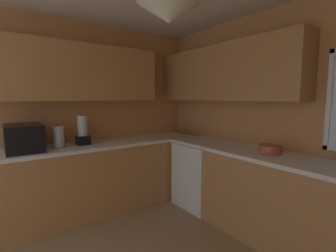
% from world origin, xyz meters
% --- Properties ---
extents(room_shell, '(4.02, 3.35, 2.54)m').
position_xyz_m(room_shell, '(-0.37, 0.48, 1.71)').
color(room_shell, '#C6844C').
rests_on(room_shell, ground_plane).
extents(counter_run_left, '(0.65, 2.96, 0.91)m').
position_xyz_m(counter_run_left, '(-1.64, 0.00, 0.46)').
color(counter_run_left, '#AD7542').
rests_on(counter_run_left, ground_plane).
extents(counter_run_back, '(3.11, 0.65, 0.91)m').
position_xyz_m(counter_run_back, '(0.21, 1.30, 0.46)').
color(counter_run_back, '#AD7542').
rests_on(counter_run_back, ground_plane).
extents(dishwasher, '(0.60, 0.60, 0.86)m').
position_xyz_m(dishwasher, '(-0.98, 1.27, 0.43)').
color(dishwasher, white).
rests_on(dishwasher, ground_plane).
extents(microwave, '(0.48, 0.36, 0.29)m').
position_xyz_m(microwave, '(-1.64, -0.76, 1.05)').
color(microwave, black).
rests_on(microwave, counter_run_left).
extents(kettle, '(0.13, 0.13, 0.25)m').
position_xyz_m(kettle, '(-1.62, -0.42, 1.03)').
color(kettle, '#B7B7BC').
rests_on(kettle, counter_run_left).
extents(bowl, '(0.23, 0.23, 0.09)m').
position_xyz_m(bowl, '(-0.01, 1.30, 0.95)').
color(bowl, '#B74C42').
rests_on(bowl, counter_run_back).
extents(blender_appliance, '(0.15, 0.15, 0.36)m').
position_xyz_m(blender_appliance, '(-1.64, -0.13, 1.07)').
color(blender_appliance, black).
rests_on(blender_appliance, counter_run_left).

